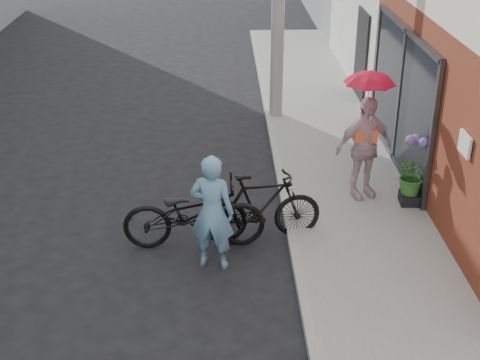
{
  "coord_description": "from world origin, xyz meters",
  "views": [
    {
      "loc": [
        -0.1,
        -7.97,
        5.3
      ],
      "look_at": [
        0.15,
        0.67,
        1.1
      ],
      "focal_mm": 50.0,
      "sensor_mm": 36.0,
      "label": 1
    }
  ],
  "objects_px": {
    "bike_right": "(261,207)",
    "planter": "(410,198)",
    "kimono_woman": "(364,148)",
    "bike_left": "(194,213)",
    "officer": "(212,212)"
  },
  "relations": [
    {
      "from": "officer",
      "to": "kimono_woman",
      "type": "xyz_separation_m",
      "value": [
        2.48,
        1.89,
        0.13
      ]
    },
    {
      "from": "officer",
      "to": "planter",
      "type": "relative_size",
      "value": 4.99
    },
    {
      "from": "bike_left",
      "to": "planter",
      "type": "bearing_deg",
      "value": -75.5
    },
    {
      "from": "bike_left",
      "to": "bike_right",
      "type": "bearing_deg",
      "value": -82.88
    },
    {
      "from": "bike_right",
      "to": "kimono_woman",
      "type": "distance_m",
      "value": 2.17
    },
    {
      "from": "kimono_woman",
      "to": "planter",
      "type": "height_order",
      "value": "kimono_woman"
    },
    {
      "from": "bike_right",
      "to": "planter",
      "type": "relative_size",
      "value": 5.35
    },
    {
      "from": "officer",
      "to": "planter",
      "type": "distance_m",
      "value": 3.67
    },
    {
      "from": "kimono_woman",
      "to": "bike_left",
      "type": "bearing_deg",
      "value": -174.62
    },
    {
      "from": "officer",
      "to": "kimono_woman",
      "type": "height_order",
      "value": "kimono_woman"
    },
    {
      "from": "planter",
      "to": "bike_left",
      "type": "bearing_deg",
      "value": -163.6
    },
    {
      "from": "bike_right",
      "to": "kimono_woman",
      "type": "relative_size",
      "value": 1.06
    },
    {
      "from": "bike_left",
      "to": "kimono_woman",
      "type": "height_order",
      "value": "kimono_woman"
    },
    {
      "from": "kimono_woman",
      "to": "planter",
      "type": "distance_m",
      "value": 1.15
    },
    {
      "from": "officer",
      "to": "bike_left",
      "type": "bearing_deg",
      "value": -48.18
    }
  ]
}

